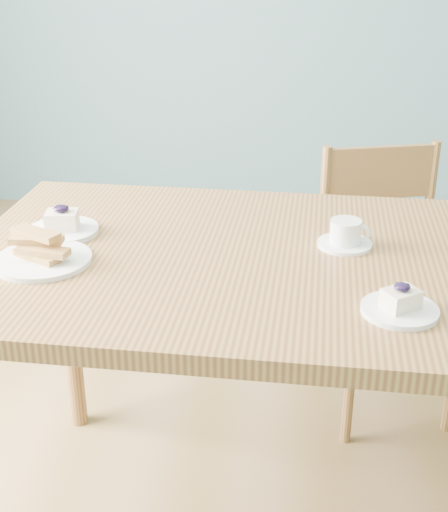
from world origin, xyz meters
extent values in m
cube|color=olive|center=(-0.34, -0.05, 0.81)|extent=(1.61, 0.99, 0.04)
cylinder|color=olive|center=(-1.02, 0.37, 0.39)|extent=(0.06, 0.06, 0.79)
cube|color=olive|center=(0.00, 0.54, 0.42)|extent=(0.49, 0.48, 0.04)
cylinder|color=olive|center=(-0.13, 0.34, 0.20)|extent=(0.03, 0.03, 0.40)
cylinder|color=olive|center=(-0.21, 0.66, 0.20)|extent=(0.03, 0.03, 0.40)
cylinder|color=olive|center=(0.13, 0.74, 0.20)|extent=(0.03, 0.03, 0.40)
cylinder|color=olive|center=(-0.22, 0.66, 0.67)|extent=(0.03, 0.03, 0.46)
cylinder|color=olive|center=(0.14, 0.75, 0.67)|extent=(0.03, 0.03, 0.46)
cube|color=olive|center=(-0.04, 0.71, 0.80)|extent=(0.35, 0.11, 0.18)
cylinder|color=olive|center=(-0.12, 0.69, 0.57)|extent=(0.01, 0.01, 0.27)
cylinder|color=olive|center=(-0.04, 0.71, 0.57)|extent=(0.01, 0.01, 0.27)
cylinder|color=olive|center=(0.05, 0.73, 0.57)|extent=(0.01, 0.01, 0.27)
cylinder|color=white|center=(-0.13, -0.30, 0.84)|extent=(0.15, 0.15, 0.01)
cube|color=#F8E3BE|center=(-0.13, -0.30, 0.86)|extent=(0.08, 0.08, 0.04)
ellipsoid|color=black|center=(-0.13, -0.30, 0.89)|extent=(0.03, 0.03, 0.01)
sphere|color=black|center=(-0.12, -0.30, 0.89)|extent=(0.01, 0.01, 0.01)
sphere|color=black|center=(-0.14, -0.30, 0.89)|extent=(0.01, 0.01, 0.01)
sphere|color=black|center=(-0.13, -0.31, 0.89)|extent=(0.01, 0.01, 0.01)
cylinder|color=white|center=(-0.91, 0.05, 0.84)|extent=(0.18, 0.18, 0.01)
cube|color=#F8E3BE|center=(-0.91, 0.05, 0.87)|extent=(0.08, 0.07, 0.04)
ellipsoid|color=black|center=(-0.91, 0.05, 0.90)|extent=(0.04, 0.04, 0.02)
sphere|color=black|center=(-0.90, 0.05, 0.90)|extent=(0.02, 0.02, 0.02)
sphere|color=black|center=(-0.92, 0.06, 0.90)|extent=(0.02, 0.02, 0.02)
sphere|color=black|center=(-0.90, 0.04, 0.90)|extent=(0.02, 0.02, 0.02)
cylinder|color=white|center=(-0.21, 0.02, 0.84)|extent=(0.13, 0.13, 0.01)
cylinder|color=white|center=(-0.21, 0.02, 0.87)|extent=(0.09, 0.09, 0.06)
cylinder|color=olive|center=(-0.21, 0.02, 0.89)|extent=(0.06, 0.06, 0.00)
torus|color=white|center=(-0.18, 0.01, 0.87)|extent=(0.04, 0.02, 0.04)
cylinder|color=white|center=(-0.91, -0.12, 0.84)|extent=(0.22, 0.22, 0.01)
camera|label=1|loc=(-0.39, -1.56, 1.52)|focal=50.00mm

